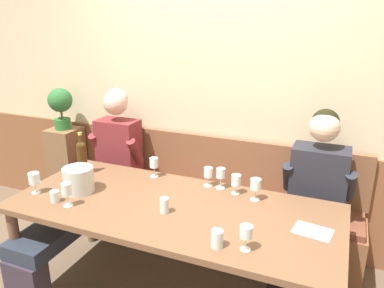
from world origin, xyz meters
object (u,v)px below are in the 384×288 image
Objects in this scene: wine_bottle_green_tall at (82,156)px; wine_glass_by_bottle at (246,233)px; dining_table at (172,216)px; wine_glass_right_end at (154,164)px; wine_glass_mid_left at (34,179)px; ice_bucket at (79,180)px; wine_glass_center_rear at (221,174)px; water_tumbler_left at (165,205)px; water_tumbler_right at (55,196)px; wall_bench at (210,216)px; wine_glass_left_end at (256,185)px; wine_glass_near_bucket at (67,190)px; potted_plant at (61,104)px; person_center_left_seat at (96,178)px; water_tumbler_center at (217,239)px; wine_glass_mid_right at (208,174)px; wine_glass_center_front at (236,181)px; person_center_right_seat at (311,220)px.

wine_bottle_green_tall is 1.51m from wine_glass_by_bottle.
dining_table is 0.52m from wine_glass_right_end.
ice_bucket is at bearing 27.80° from wine_glass_mid_left.
wine_glass_center_rear is 0.51m from water_tumbler_left.
ice_bucket is (-0.69, -0.06, 0.16)m from dining_table.
water_tumbler_right is (-0.41, -0.62, -0.07)m from wine_glass_right_end.
wall_bench is 0.86m from wine_glass_left_end.
wine_glass_near_bucket is at bearing -70.93° from ice_bucket.
wine_glass_by_bottle is 2.34m from potted_plant.
dining_table is 14.21× the size of wine_glass_right_end.
potted_plant is (-0.65, 0.41, 0.48)m from person_center_left_seat.
ice_bucket is at bearing -154.46° from wine_glass_center_rear.
wine_glass_near_bucket is 1.61× the size of water_tumbler_center.
person_center_left_seat is at bearing -156.55° from wall_bench.
wine_glass_near_bucket reaches higher than water_tumbler_center.
wall_bench reaches higher than wine_glass_right_end.
person_center_left_seat is 0.99m from wine_glass_mid_right.
water_tumbler_right is at bearing 176.34° from water_tumbler_center.
wine_glass_center_front is at bearing 164.35° from wine_glass_left_end.
wall_bench is 31.95× the size of water_tumbler_right.
wine_glass_by_bottle is 1.30m from water_tumbler_right.
wine_glass_center_front is 1.45× the size of water_tumbler_center.
wall_bench is 0.76m from wine_glass_center_front.
wine_glass_mid_left is at bearing -153.94° from wine_glass_center_rear.
wine_glass_center_rear is (1.15, 0.56, 0.00)m from wine_glass_mid_left.
wine_glass_mid_left is at bearing -157.87° from wine_glass_center_front.
person_center_left_seat is 13.70× the size of water_tumbler_left.
wine_glass_right_end reaches higher than water_tumbler_right.
water_tumbler_center is (1.37, -0.13, -0.06)m from wine_glass_mid_left.
wine_glass_near_bucket is (-0.95, -0.58, 0.02)m from wine_glass_center_front.
wine_glass_center_rear reaches higher than wine_glass_by_bottle.
wine_glass_near_bucket is 1.10× the size of wine_glass_by_bottle.
person_center_right_seat is 9.05× the size of wine_glass_right_end.
water_tumbler_right is (-0.94, -0.62, -0.07)m from wine_glass_center_rear.
person_center_left_seat is at bearing 178.76° from wine_glass_center_front.
ice_bucket is 1.50× the size of wine_glass_center_front.
wall_bench reaches higher than water_tumbler_left.
wine_glass_right_end is at bearing -18.24° from potted_plant.
water_tumbler_right is (-1.06, -0.57, -0.05)m from wine_glass_center_front.
wine_glass_right_end is at bearing 124.60° from water_tumbler_left.
wall_bench reaches higher than wine_glass_near_bucket.
wine_glass_mid_left is at bearing 174.69° from water_tumbler_center.
person_center_right_seat reaches higher than wine_bottle_green_tall.
dining_table is 21.63× the size of water_tumbler_left.
water_tumbler_left is 1.02× the size of water_tumbler_center.
wall_bench reaches higher than water_tumbler_right.
wall_bench is 0.70m from wine_glass_center_rear.
wine_glass_right_end is 1.52× the size of water_tumbler_left.
person_center_left_seat is at bearing 157.94° from dining_table.
potted_plant is at bearing 131.29° from wine_glass_near_bucket.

